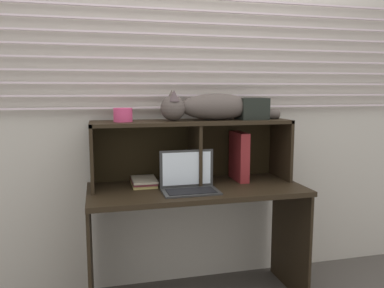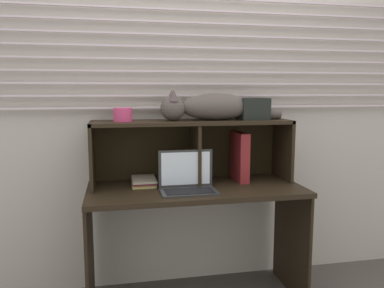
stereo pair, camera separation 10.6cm
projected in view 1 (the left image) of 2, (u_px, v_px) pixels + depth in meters
name	position (u px, v px, depth m)	size (l,w,h in m)	color
back_panel_with_blinds	(185.00, 101.00, 2.59)	(4.40, 0.08, 2.50)	beige
desk	(197.00, 211.00, 2.37)	(1.30, 0.57, 0.74)	black
hutch_shelf_unit	(191.00, 139.00, 2.46)	(1.25, 0.31, 0.40)	black
cat	(209.00, 107.00, 2.42)	(0.79, 0.19, 0.19)	#504742
laptop	(189.00, 182.00, 2.25)	(0.33, 0.20, 0.23)	#2E2E2E
binder_upright	(239.00, 156.00, 2.52)	(0.06, 0.23, 0.32)	maroon
book_stack	(144.00, 182.00, 2.39)	(0.15, 0.23, 0.04)	tan
small_basket	(123.00, 115.00, 2.30)	(0.11, 0.11, 0.08)	#D24071
storage_box	(252.00, 109.00, 2.50)	(0.18, 0.17, 0.14)	black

